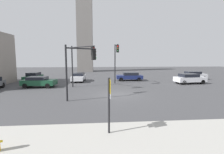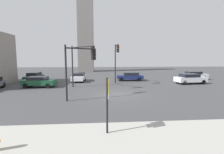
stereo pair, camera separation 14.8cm
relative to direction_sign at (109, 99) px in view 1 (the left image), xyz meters
The scene contains 13 objects.
ground_plane 9.21m from the direction_sign, 80.68° to the left, with size 109.16×109.16×0.00m, color #424244.
sidewalk_corner 2.34m from the direction_sign, 21.03° to the right, with size 39.30×3.62×0.15m, color #A8A59E.
direction_sign is the anchor object (origin of this frame).
traffic_light_0 12.93m from the direction_sign, 101.33° to the left, with size 3.09×3.15×5.32m.
traffic_light_1 15.76m from the direction_sign, 82.57° to the left, with size 0.37×2.64×5.77m.
traffic_light_2 8.03m from the direction_sign, 105.31° to the left, with size 2.67×1.90×4.91m.
car_0 20.09m from the direction_sign, 49.74° to the left, with size 4.54×2.30×1.48m.
car_1 19.61m from the direction_sign, 101.03° to the left, with size 2.04×4.32×1.39m.
car_2 20.06m from the direction_sign, 76.23° to the left, with size 4.40×2.05×1.40m.
car_4 22.24m from the direction_sign, 119.44° to the left, with size 1.90×4.12×1.50m.
car_5 16.33m from the direction_sign, 120.35° to the left, with size 4.35×2.20×1.39m.
car_6 25.79m from the direction_sign, 50.57° to the left, with size 4.45×2.16×1.45m.
skyline_tower 41.24m from the direction_sign, 96.01° to the left, with size 4.23×4.23×23.40m, color gray.
Camera 1 is at (-1.97, -16.44, 3.75)m, focal length 26.07 mm.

